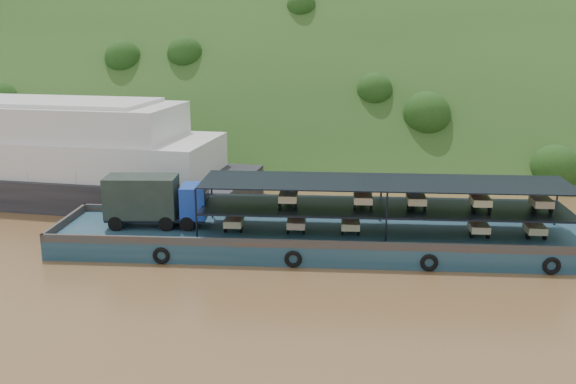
{
  "coord_description": "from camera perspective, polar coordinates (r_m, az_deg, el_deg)",
  "views": [
    {
      "loc": [
        1.1,
        -38.53,
        13.97
      ],
      "look_at": [
        -2.0,
        3.0,
        3.2
      ],
      "focal_mm": 40.0,
      "sensor_mm": 36.0,
      "label": 1
    }
  ],
  "objects": [
    {
      "name": "hillside",
      "position": [
        75.84,
        3.37,
        3.86
      ],
      "size": [
        140.0,
        39.6,
        39.6
      ],
      "primitive_type": "cube",
      "rotation": [
        0.79,
        0.0,
        0.0
      ],
      "color": "#193513",
      "rests_on": "ground"
    },
    {
      "name": "passenger_ferry",
      "position": [
        58.8,
        -23.05,
        3.13
      ],
      "size": [
        41.5,
        15.45,
        8.2
      ],
      "rotation": [
        0.0,
        0.0,
        -0.13
      ],
      "color": "black",
      "rests_on": "ground"
    },
    {
      "name": "ground",
      "position": [
        41.0,
        2.49,
        -5.44
      ],
      "size": [
        160.0,
        160.0,
        0.0
      ],
      "primitive_type": "plane",
      "color": "brown",
      "rests_on": "ground"
    },
    {
      "name": "cargo_barge",
      "position": [
        41.47,
        2.36,
        -3.56
      ],
      "size": [
        35.0,
        7.18,
        4.55
      ],
      "color": "#123142",
      "rests_on": "ground"
    }
  ]
}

